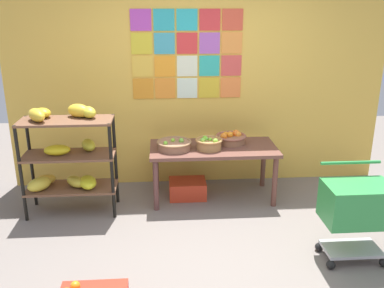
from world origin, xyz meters
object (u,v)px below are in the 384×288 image
Objects in this scene: fruit_basket_back_right at (231,138)px; shopping_cart at (357,207)px; produce_crate_under_table at (187,189)px; banana_shelf_unit at (67,153)px; display_table at (213,153)px; fruit_basket_back_left at (209,143)px; fruit_basket_centre at (174,145)px.

fruit_basket_back_right is 1.73m from shopping_cart.
banana_shelf_unit is at bearing -168.84° from produce_crate_under_table.
fruit_basket_back_right is at bearing 9.47° from produce_crate_under_table.
display_table is 0.17m from fruit_basket_back_left.
produce_crate_under_table is at bearing 11.16° from banana_shelf_unit.
banana_shelf_unit reaches higher than fruit_basket_back_left.
fruit_basket_back_right is 0.83× the size of produce_crate_under_table.
fruit_basket_centre is at bearing 131.79° from shopping_cart.
fruit_basket_back_left is (-0.28, -0.18, 0.00)m from fruit_basket_back_right.
fruit_basket_back_right is 0.34m from fruit_basket_back_left.
display_table is at bearing -5.35° from produce_crate_under_table.
display_table is 0.47m from fruit_basket_centre.
display_table is 1.75m from shopping_cart.
fruit_basket_back_right is (0.67, 0.16, 0.01)m from fruit_basket_centre.
produce_crate_under_table is (0.15, 0.08, -0.59)m from fruit_basket_centre.
fruit_basket_back_left is at bearing -130.68° from display_table.
banana_shelf_unit is at bearing -174.09° from fruit_basket_back_left.
banana_shelf_unit reaches higher than fruit_basket_back_right.
fruit_basket_back_left is at bearing -22.36° from produce_crate_under_table.
fruit_basket_back_right is at bearing 27.44° from display_table.
fruit_basket_back_right is at bearing 33.33° from fruit_basket_back_left.
display_table is 3.68× the size of fruit_basket_centre.
produce_crate_under_table is (-0.30, 0.03, -0.46)m from display_table.
fruit_basket_back_left is (-0.06, -0.07, 0.15)m from display_table.
shopping_cart is (1.10, -1.37, -0.04)m from display_table.
produce_crate_under_table is at bearing -170.53° from fruit_basket_back_right.
fruit_basket_back_left is at bearing 123.99° from shopping_cart.
banana_shelf_unit reaches higher than display_table.
fruit_basket_back_right reaches higher than fruit_basket_centre.
shopping_cart reaches higher than fruit_basket_back_right.
banana_shelf_unit is 3.32× the size of fruit_basket_back_right.
banana_shelf_unit is 1.17m from fruit_basket_centre.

